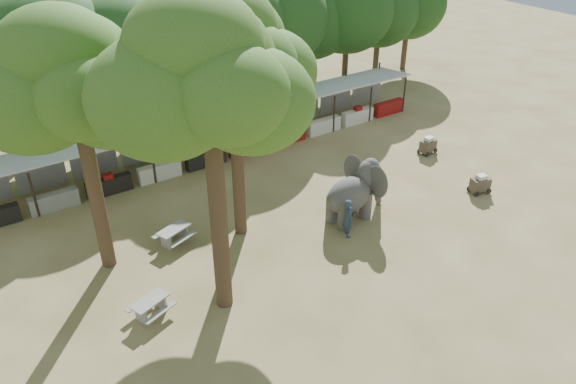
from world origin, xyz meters
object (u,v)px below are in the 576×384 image
picnic_table_near (151,305)px  cart_front (480,184)px  yard_tree_center (202,78)px  handler (348,218)px  yard_tree_back (227,53)px  elephant (356,191)px  picnic_table_far (174,233)px  yard_tree_left (68,82)px  cart_back (428,145)px

picnic_table_near → cart_front: bearing=-22.6°
yard_tree_center → handler: bearing=6.2°
yard_tree_center → yard_tree_back: bearing=53.1°
elephant → picnic_table_far: size_ratio=1.96×
yard_tree_left → elephant: 13.67m
yard_tree_left → elephant: (11.47, -3.11, -6.77)m
yard_tree_back → cart_front: 15.30m
yard_tree_left → picnic_table_far: bearing=-5.5°
yard_tree_center → cart_back: size_ratio=10.52×
handler → yard_tree_left: bearing=92.7°
yard_tree_back → picnic_table_near: bearing=-149.7°
elephant → handler: 1.81m
yard_tree_left → picnic_table_near: bearing=-83.7°
yard_tree_left → yard_tree_center: bearing=-59.0°
handler → yard_tree_back: bearing=77.3°
cart_front → cart_back: cart_back is taller
cart_front → picnic_table_near: bearing=-169.8°
yard_tree_back → picnic_table_near: size_ratio=6.22×
cart_back → cart_front: bearing=-109.6°
yard_tree_back → picnic_table_far: (-2.83, 0.69, -8.04)m
handler → picnic_table_far: size_ratio=1.00×
yard_tree_left → yard_tree_back: 6.09m
picnic_table_far → elephant: bearing=-38.7°
picnic_table_near → picnic_table_far: 4.77m
elephant → handler: bearing=-146.9°
yard_tree_back → handler: yard_tree_back is taller
yard_tree_back → elephant: 9.22m
cart_front → elephant: bearing=177.4°
yard_tree_center → cart_back: bearing=16.4°
yard_tree_left → picnic_table_far: 8.33m
yard_tree_left → cart_front: size_ratio=9.24×
yard_tree_back → cart_back: 15.74m
handler → picnic_table_near: 9.67m
cart_front → yard_tree_back: bearing=174.7°
yard_tree_back → elephant: (5.47, -2.11, -7.11)m
picnic_table_near → cart_back: cart_back is taller
elephant → picnic_table_far: elephant is taller
yard_tree_center → cart_front: (15.40, 0.02, -8.69)m
yard_tree_left → cart_front: 20.55m
handler → cart_front: handler is taller
handler → picnic_table_far: bearing=86.0°
picnic_table_near → cart_back: bearing=-8.2°
yard_tree_center → elephant: size_ratio=3.17×
yard_tree_center → cart_back: 19.28m
yard_tree_back → cart_front: bearing=-17.8°
cart_back → elephant: bearing=-166.4°
picnic_table_far → cart_back: cart_back is taller
yard_tree_left → handler: yard_tree_left is taller
yard_tree_left → handler: 13.14m
yard_tree_back → yard_tree_left: bearing=170.5°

